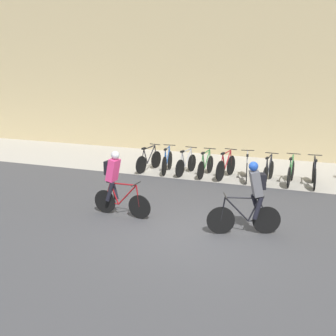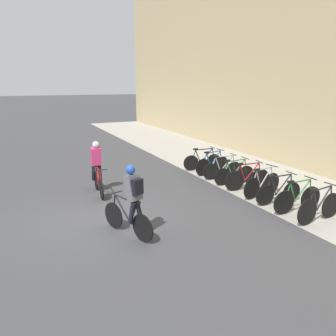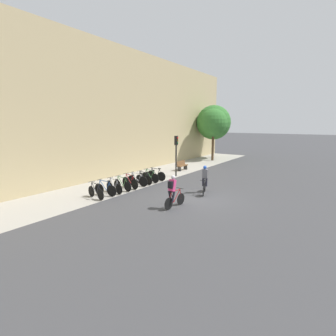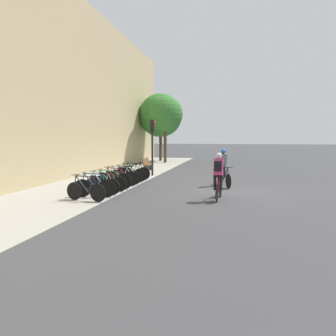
{
  "view_description": "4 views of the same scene",
  "coord_description": "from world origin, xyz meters",
  "px_view_note": "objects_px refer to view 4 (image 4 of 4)",
  "views": [
    {
      "loc": [
        2.82,
        -9.1,
        3.98
      ],
      "look_at": [
        -1.17,
        1.51,
        1.16
      ],
      "focal_mm": 45.0,
      "sensor_mm": 36.0,
      "label": 1
    },
    {
      "loc": [
        8.26,
        -1.87,
        3.59
      ],
      "look_at": [
        -0.1,
        2.08,
        1.19
      ],
      "focal_mm": 35.0,
      "sensor_mm": 36.0,
      "label": 2
    },
    {
      "loc": [
        -13.34,
        -6.73,
        4.43
      ],
      "look_at": [
        1.22,
        3.16,
        1.38
      ],
      "focal_mm": 28.0,
      "sensor_mm": 36.0,
      "label": 3
    },
    {
      "loc": [
        -14.33,
        -0.11,
        2.33
      ],
      "look_at": [
        -0.82,
        2.68,
        1.03
      ],
      "focal_mm": 35.0,
      "sensor_mm": 36.0,
      "label": 4
    }
  ],
  "objects_px": {
    "cyclist_pink": "(219,175)",
    "parked_bike_0": "(86,190)",
    "parked_bike_6": "(126,176)",
    "parked_bike_8": "(135,172)",
    "parked_bike_4": "(115,179)",
    "parked_bike_1": "(95,187)",
    "parked_bike_3": "(109,182)",
    "bench": "(148,164)",
    "parked_bike_5": "(121,177)",
    "traffic_light_pole": "(152,137)",
    "cyclist_grey": "(223,166)",
    "parked_bike_2": "(102,184)",
    "parked_bike_7": "(131,174)"
  },
  "relations": [
    {
      "from": "cyclist_pink",
      "to": "parked_bike_0",
      "type": "distance_m",
      "value": 4.89
    },
    {
      "from": "parked_bike_6",
      "to": "parked_bike_8",
      "type": "height_order",
      "value": "parked_bike_8"
    },
    {
      "from": "parked_bike_4",
      "to": "parked_bike_8",
      "type": "xyz_separation_m",
      "value": [
        2.98,
        0.0,
        -0.0
      ]
    },
    {
      "from": "parked_bike_0",
      "to": "parked_bike_8",
      "type": "relative_size",
      "value": 1.0
    },
    {
      "from": "parked_bike_1",
      "to": "parked_bike_8",
      "type": "bearing_deg",
      "value": 0.0
    },
    {
      "from": "parked_bike_3",
      "to": "bench",
      "type": "xyz_separation_m",
      "value": [
        8.6,
        0.61,
        0.07
      ]
    },
    {
      "from": "cyclist_pink",
      "to": "parked_bike_4",
      "type": "height_order",
      "value": "cyclist_pink"
    },
    {
      "from": "parked_bike_5",
      "to": "parked_bike_4",
      "type": "bearing_deg",
      "value": 179.99
    },
    {
      "from": "parked_bike_6",
      "to": "traffic_light_pole",
      "type": "height_order",
      "value": "traffic_light_pole"
    },
    {
      "from": "cyclist_grey",
      "to": "cyclist_pink",
      "type": "bearing_deg",
      "value": 179.43
    },
    {
      "from": "parked_bike_1",
      "to": "parked_bike_0",
      "type": "bearing_deg",
      "value": -179.9
    },
    {
      "from": "parked_bike_3",
      "to": "parked_bike_5",
      "type": "distance_m",
      "value": 1.49
    },
    {
      "from": "traffic_light_pole",
      "to": "cyclist_grey",
      "type": "bearing_deg",
      "value": -128.67
    },
    {
      "from": "parked_bike_2",
      "to": "parked_bike_8",
      "type": "xyz_separation_m",
      "value": [
        4.47,
        0.0,
        0.02
      ]
    },
    {
      "from": "parked_bike_0",
      "to": "parked_bike_1",
      "type": "distance_m",
      "value": 0.75
    },
    {
      "from": "cyclist_pink",
      "to": "parked_bike_5",
      "type": "height_order",
      "value": "cyclist_pink"
    },
    {
      "from": "parked_bike_7",
      "to": "parked_bike_3",
      "type": "bearing_deg",
      "value": -179.98
    },
    {
      "from": "parked_bike_2",
      "to": "traffic_light_pole",
      "type": "xyz_separation_m",
      "value": [
        6.69,
        -0.43,
        1.96
      ]
    },
    {
      "from": "parked_bike_6",
      "to": "bench",
      "type": "bearing_deg",
      "value": 5.45
    },
    {
      "from": "parked_bike_1",
      "to": "bench",
      "type": "distance_m",
      "value": 10.11
    },
    {
      "from": "cyclist_pink",
      "to": "parked_bike_5",
      "type": "distance_m",
      "value": 5.47
    },
    {
      "from": "cyclist_grey",
      "to": "parked_bike_0",
      "type": "xyz_separation_m",
      "value": [
        -4.7,
        4.78,
        -0.55
      ]
    },
    {
      "from": "cyclist_pink",
      "to": "parked_bike_4",
      "type": "xyz_separation_m",
      "value": [
        1.91,
        4.75,
        -0.53
      ]
    },
    {
      "from": "parked_bike_4",
      "to": "parked_bike_8",
      "type": "height_order",
      "value": "same"
    },
    {
      "from": "parked_bike_1",
      "to": "parked_bike_2",
      "type": "relative_size",
      "value": 1.02
    },
    {
      "from": "cyclist_grey",
      "to": "parked_bike_4",
      "type": "height_order",
      "value": "cyclist_grey"
    },
    {
      "from": "parked_bike_5",
      "to": "bench",
      "type": "xyz_separation_m",
      "value": [
        7.11,
        0.61,
        0.04
      ]
    },
    {
      "from": "parked_bike_2",
      "to": "parked_bike_0",
      "type": "bearing_deg",
      "value": -179.99
    },
    {
      "from": "parked_bike_7",
      "to": "bench",
      "type": "distance_m",
      "value": 5.66
    },
    {
      "from": "cyclist_pink",
      "to": "parked_bike_3",
      "type": "relative_size",
      "value": 1.07
    },
    {
      "from": "parked_bike_0",
      "to": "bench",
      "type": "relative_size",
      "value": 1.19
    },
    {
      "from": "cyclist_grey",
      "to": "parked_bike_6",
      "type": "xyz_separation_m",
      "value": [
        -0.23,
        4.78,
        -0.56
      ]
    },
    {
      "from": "parked_bike_0",
      "to": "parked_bike_5",
      "type": "relative_size",
      "value": 1.0
    },
    {
      "from": "parked_bike_2",
      "to": "cyclist_pink",
      "type": "bearing_deg",
      "value": -95.11
    },
    {
      "from": "parked_bike_2",
      "to": "parked_bike_5",
      "type": "xyz_separation_m",
      "value": [
        2.24,
        0.0,
        0.02
      ]
    },
    {
      "from": "cyclist_pink",
      "to": "cyclist_grey",
      "type": "relative_size",
      "value": 0.99
    },
    {
      "from": "cyclist_pink",
      "to": "parked_bike_0",
      "type": "height_order",
      "value": "cyclist_pink"
    },
    {
      "from": "parked_bike_3",
      "to": "traffic_light_pole",
      "type": "xyz_separation_m",
      "value": [
        5.94,
        -0.43,
        1.96
      ]
    },
    {
      "from": "parked_bike_1",
      "to": "parked_bike_8",
      "type": "height_order",
      "value": "parked_bike_8"
    },
    {
      "from": "parked_bike_3",
      "to": "parked_bike_6",
      "type": "xyz_separation_m",
      "value": [
        2.24,
        0.0,
        -0.0
      ]
    },
    {
      "from": "parked_bike_1",
      "to": "parked_bike_7",
      "type": "xyz_separation_m",
      "value": [
        4.47,
        -0.0,
        0.0
      ]
    },
    {
      "from": "parked_bike_0",
      "to": "traffic_light_pole",
      "type": "height_order",
      "value": "traffic_light_pole"
    },
    {
      "from": "cyclist_grey",
      "to": "parked_bike_5",
      "type": "distance_m",
      "value": 4.91
    },
    {
      "from": "bench",
      "to": "parked_bike_8",
      "type": "bearing_deg",
      "value": -172.92
    },
    {
      "from": "parked_bike_7",
      "to": "parked_bike_1",
      "type": "bearing_deg",
      "value": 180.0
    },
    {
      "from": "cyclist_pink",
      "to": "parked_bike_3",
      "type": "xyz_separation_m",
      "value": [
        1.17,
        4.74,
        -0.55
      ]
    },
    {
      "from": "cyclist_grey",
      "to": "parked_bike_5",
      "type": "relative_size",
      "value": 1.06
    },
    {
      "from": "parked_bike_3",
      "to": "cyclist_pink",
      "type": "bearing_deg",
      "value": -103.85
    },
    {
      "from": "parked_bike_3",
      "to": "parked_bike_8",
      "type": "xyz_separation_m",
      "value": [
        3.73,
        0.0,
        0.02
      ]
    },
    {
      "from": "parked_bike_5",
      "to": "parked_bike_8",
      "type": "relative_size",
      "value": 1.0
    }
  ]
}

